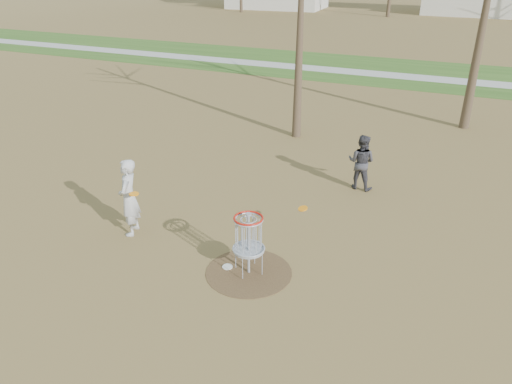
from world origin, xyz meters
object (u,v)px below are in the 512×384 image
at_px(disc_grounded, 227,267).
at_px(player_standing, 129,198).
at_px(disc_golf_basket, 249,234).
at_px(player_throwing, 361,162).

bearing_deg(disc_grounded, player_standing, 171.51).
height_order(disc_grounded, disc_golf_basket, disc_golf_basket).
bearing_deg(disc_golf_basket, player_throwing, 77.52).
relative_size(player_standing, player_throwing, 1.18).
height_order(player_standing, disc_golf_basket, player_standing).
xyz_separation_m(player_standing, disc_golf_basket, (3.20, -0.38, -0.01)).
bearing_deg(player_throwing, disc_golf_basket, 83.19).
bearing_deg(player_standing, disc_golf_basket, 64.19).
xyz_separation_m(player_throwing, disc_grounded, (-1.60, -5.06, -0.76)).
relative_size(player_throwing, disc_golf_basket, 1.16).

